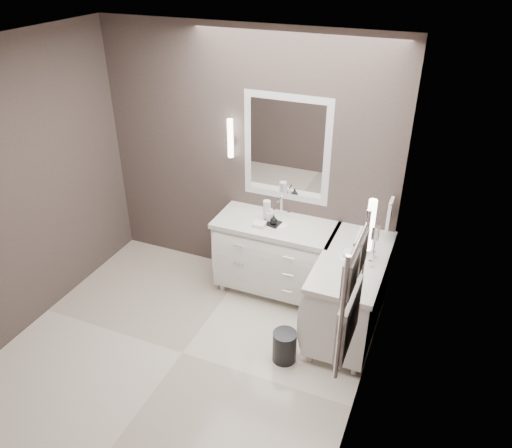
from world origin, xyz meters
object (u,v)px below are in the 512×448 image
at_px(towel_ladder, 351,301).
at_px(waste_bin, 284,346).
at_px(vanity_back, 275,253).
at_px(vanity_right, 350,290).

xyz_separation_m(towel_ladder, waste_bin, (-0.65, 0.69, -1.24)).
bearing_deg(towel_ladder, vanity_back, 124.10).
xyz_separation_m(vanity_back, vanity_right, (0.88, -0.33, 0.00)).
height_order(vanity_back, vanity_right, same).
xyz_separation_m(vanity_right, waste_bin, (-0.43, -0.61, -0.33)).
xyz_separation_m(vanity_back, towel_ladder, (1.10, -1.63, 0.91)).
distance_m(vanity_back, vanity_right, 0.93).
bearing_deg(vanity_back, towel_ladder, -55.90).
bearing_deg(vanity_right, towel_ladder, -80.16).
height_order(vanity_back, waste_bin, vanity_back).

